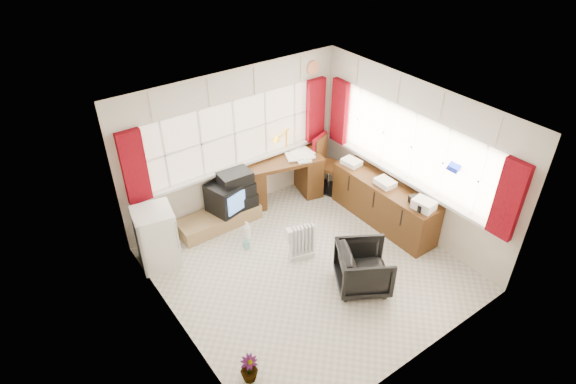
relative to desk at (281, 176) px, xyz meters
The scene contains 20 objects.
ground 2.01m from the desk, 113.33° to the right, with size 4.00×4.00×0.00m, color beige.
room_walls 2.22m from the desk, 113.33° to the right, with size 4.00×4.00×4.00m.
window_back 0.93m from the desk, 169.50° to the left, with size 3.70×0.12×3.60m.
window_right 2.20m from the desk, 57.03° to the right, with size 0.12×3.70×3.60m.
curtains 1.34m from the desk, 80.37° to the right, with size 3.83×3.83×1.15m.
overhead_cabinets 1.99m from the desk, 76.06° to the right, with size 3.98×3.98×0.48m.
desk is the anchor object (origin of this frame).
desk_lamp 0.74m from the desk, 34.37° to the left, with size 0.17×0.15×0.46m.
task_chair 0.85m from the desk, 13.85° to the right, with size 0.58×0.60×1.06m.
office_chair 2.54m from the desk, 98.00° to the right, with size 0.72×0.74×0.67m, color black.
radiator 1.68m from the desk, 114.40° to the right, with size 0.41×0.25×0.58m.
credenza 1.86m from the desk, 59.23° to the right, with size 0.50×2.00×0.85m.
file_tray 2.54m from the desk, 67.66° to the right, with size 0.26×0.33×0.11m, color black.
tv_bench 1.37m from the desk, behind, with size 1.40×0.50×0.25m, color #9C7B4E.
crt_tv 1.14m from the desk, behind, with size 0.66×0.63×0.50m.
hifi_stack 0.98m from the desk, behind, with size 0.65×0.42×0.66m.
mini_fridge 2.52m from the desk, behind, with size 0.65×0.66×0.95m.
spray_bottle_a 1.33m from the desk, 150.33° to the right, with size 0.13×0.13×0.33m, color white.
spray_bottle_b 1.56m from the desk, 146.30° to the right, with size 0.09×0.10×0.21m, color #8BCFC6.
flower_vase 3.80m from the desk, 130.83° to the right, with size 0.21×0.21×0.37m, color black.
Camera 1 is at (-3.36, -4.12, 5.01)m, focal length 30.00 mm.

